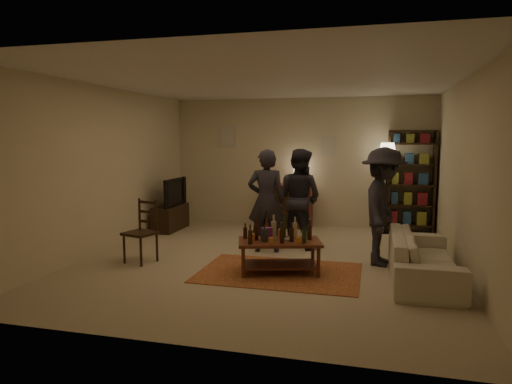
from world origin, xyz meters
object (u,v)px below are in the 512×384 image
(floor_lamp, at_px, (387,156))
(dresser, at_px, (288,204))
(sofa, at_px, (423,257))
(person_right, at_px, (299,198))
(tv_stand, at_px, (171,211))
(coffee_table, at_px, (279,244))
(dining_chair, at_px, (143,229))
(person_left, at_px, (266,201))
(bookshelf, at_px, (411,180))
(person_by_sofa, at_px, (383,207))

(floor_lamp, bearing_deg, dresser, 176.16)
(sofa, relative_size, person_right, 1.24)
(tv_stand, height_order, dresser, dresser)
(coffee_table, bearing_deg, floor_lamp, 64.99)
(tv_stand, distance_m, floor_lamp, 4.44)
(dining_chair, height_order, sofa, dining_chair)
(dresser, distance_m, person_right, 1.81)
(tv_stand, xyz_separation_m, dresser, (2.25, 0.91, 0.09))
(coffee_table, distance_m, person_left, 1.31)
(dresser, relative_size, sofa, 0.65)
(bookshelf, bearing_deg, dining_chair, -140.77)
(dresser, bearing_deg, person_right, -73.27)
(person_left, xyz_separation_m, person_by_sofa, (1.83, -0.34, 0.02))
(person_left, height_order, person_by_sofa, person_by_sofa)
(tv_stand, distance_m, person_right, 2.91)
(floor_lamp, distance_m, person_right, 2.24)
(bookshelf, height_order, sofa, bookshelf)
(tv_stand, distance_m, bookshelf, 4.84)
(coffee_table, xyz_separation_m, dresser, (-0.49, 3.31, 0.07))
(dresser, xyz_separation_m, person_by_sofa, (1.88, -2.50, 0.39))
(person_right, bearing_deg, bookshelf, -113.76)
(floor_lamp, bearing_deg, bookshelf, 23.14)
(dining_chair, bearing_deg, sofa, 17.22)
(dining_chair, xyz_separation_m, person_by_sofa, (3.49, 0.74, 0.36))
(bookshelf, relative_size, floor_lamp, 1.14)
(dining_chair, distance_m, person_by_sofa, 3.58)
(dresser, xyz_separation_m, sofa, (2.39, -3.11, -0.17))
(dresser, xyz_separation_m, floor_lamp, (1.97, -0.13, 1.03))
(person_right, bearing_deg, sofa, 166.83)
(dining_chair, height_order, person_right, person_right)
(person_right, bearing_deg, person_by_sofa, 173.20)
(dresser, distance_m, person_by_sofa, 3.15)
(coffee_table, bearing_deg, tv_stand, 138.92)
(coffee_table, xyz_separation_m, person_left, (-0.45, 1.15, 0.44))
(person_left, bearing_deg, person_by_sofa, 159.11)
(sofa, bearing_deg, person_left, 67.90)
(dresser, bearing_deg, person_left, -88.89)
(sofa, relative_size, person_left, 1.24)
(coffee_table, relative_size, person_left, 0.74)
(coffee_table, bearing_deg, dining_chair, 178.19)
(dresser, height_order, person_by_sofa, person_by_sofa)
(coffee_table, bearing_deg, bookshelf, 60.01)
(coffee_table, bearing_deg, person_right, 89.36)
(person_left, bearing_deg, dresser, -99.12)
(tv_stand, xyz_separation_m, floor_lamp, (4.23, 0.78, 1.12))
(bookshelf, distance_m, person_right, 2.62)
(bookshelf, bearing_deg, sofa, -90.82)
(floor_lamp, xyz_separation_m, sofa, (0.42, -2.98, -1.20))
(dresser, bearing_deg, sofa, -52.46)
(sofa, bearing_deg, floor_lamp, 8.02)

